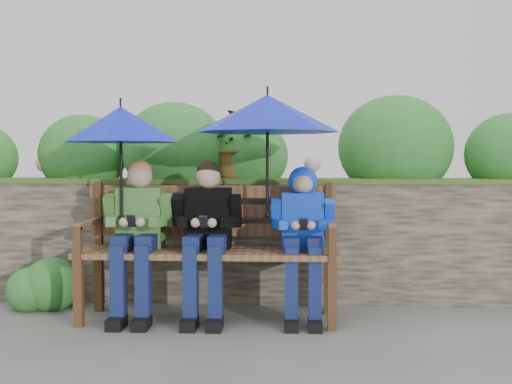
# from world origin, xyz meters

# --- Properties ---
(ground) EXTENTS (60.00, 60.00, 0.00)m
(ground) POSITION_xyz_m (0.00, 0.00, 0.00)
(ground) COLOR #515249
(ground) RESTS_ON ground
(garden_backdrop) EXTENTS (8.00, 2.83, 1.78)m
(garden_backdrop) POSITION_xyz_m (0.02, 1.62, 0.59)
(garden_backdrop) COLOR #37322D
(garden_backdrop) RESTS_ON ground
(park_bench) EXTENTS (1.92, 0.56, 1.02)m
(park_bench) POSITION_xyz_m (-0.35, 0.15, 0.58)
(park_bench) COLOR #4A2E1A
(park_bench) RESTS_ON ground
(boy_left) EXTENTS (0.51, 0.59, 1.19)m
(boy_left) POSITION_xyz_m (-0.88, 0.05, 0.67)
(boy_left) COLOR #417F34
(boy_left) RESTS_ON ground
(boy_middle) EXTENTS (0.50, 0.58, 1.18)m
(boy_middle) POSITION_xyz_m (-0.36, 0.05, 0.67)
(boy_middle) COLOR black
(boy_middle) RESTS_ON ground
(boy_right) EXTENTS (0.46, 0.56, 1.14)m
(boy_right) POSITION_xyz_m (0.35, 0.07, 0.69)
(boy_right) COLOR #0018BF
(boy_right) RESTS_ON ground
(umbrella_left) EXTENTS (0.86, 0.86, 0.90)m
(umbrella_left) POSITION_xyz_m (-0.99, 0.04, 1.45)
(umbrella_left) COLOR #0714C2
(umbrella_left) RESTS_ON ground
(umbrella_right) EXTENTS (1.06, 1.06, 0.96)m
(umbrella_right) POSITION_xyz_m (0.08, 0.08, 1.53)
(umbrella_right) COLOR #0714C2
(umbrella_right) RESTS_ON ground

